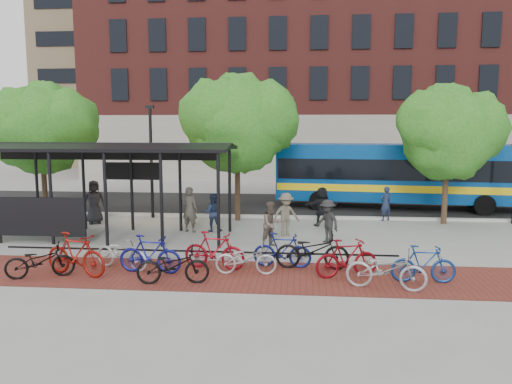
# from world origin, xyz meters

# --- Properties ---
(ground) EXTENTS (160.00, 160.00, 0.00)m
(ground) POSITION_xyz_m (0.00, 0.00, 0.00)
(ground) COLOR #9E9E99
(ground) RESTS_ON ground
(asphalt_street) EXTENTS (160.00, 8.00, 0.01)m
(asphalt_street) POSITION_xyz_m (0.00, 8.00, 0.01)
(asphalt_street) COLOR black
(asphalt_street) RESTS_ON ground
(curb) EXTENTS (160.00, 0.25, 0.12)m
(curb) POSITION_xyz_m (0.00, 4.00, 0.06)
(curb) COLOR #B7B7B2
(curb) RESTS_ON ground
(brick_strip) EXTENTS (24.00, 3.00, 0.01)m
(brick_strip) POSITION_xyz_m (-2.00, -5.00, 0.00)
(brick_strip) COLOR maroon
(brick_strip) RESTS_ON ground
(bike_rack_rail) EXTENTS (12.00, 0.05, 0.95)m
(bike_rack_rail) POSITION_xyz_m (-3.30, -4.10, 0.00)
(bike_rack_rail) COLOR black
(bike_rack_rail) RESTS_ON ground
(building_brick) EXTENTS (55.00, 14.00, 20.00)m
(building_brick) POSITION_xyz_m (10.00, 26.00, 10.00)
(building_brick) COLOR maroon
(building_brick) RESTS_ON ground
(building_tower) EXTENTS (22.00, 22.00, 30.00)m
(building_tower) POSITION_xyz_m (-16.00, 40.00, 15.00)
(building_tower) COLOR #7A664C
(building_tower) RESTS_ON ground
(bus_shelter) EXTENTS (10.60, 3.07, 3.60)m
(bus_shelter) POSITION_xyz_m (-8.13, -0.48, 3.00)
(bus_shelter) COLOR black
(bus_shelter) RESTS_ON ground
(tree_a) EXTENTS (4.90, 4.00, 6.18)m
(tree_a) POSITION_xyz_m (-11.91, 3.35, 4.24)
(tree_a) COLOR #382619
(tree_a) RESTS_ON ground
(tree_b) EXTENTS (5.15, 4.20, 6.47)m
(tree_b) POSITION_xyz_m (-2.90, 3.35, 4.46)
(tree_b) COLOR #382619
(tree_b) RESTS_ON ground
(tree_c) EXTENTS (4.66, 3.80, 5.92)m
(tree_c) POSITION_xyz_m (6.09, 3.35, 4.05)
(tree_c) COLOR #382619
(tree_c) RESTS_ON ground
(lamp_post_left) EXTENTS (0.35, 0.20, 5.12)m
(lamp_post_left) POSITION_xyz_m (-7.00, 3.60, 2.75)
(lamp_post_left) COLOR black
(lamp_post_left) RESTS_ON ground
(bus) EXTENTS (12.37, 3.84, 3.29)m
(bus) POSITION_xyz_m (4.72, 7.22, 1.89)
(bus) COLOR navy
(bus) RESTS_ON ground
(bike_0) EXTENTS (1.94, 1.26, 0.96)m
(bike_0) POSITION_xyz_m (-7.40, -5.69, 0.48)
(bike_0) COLOR black
(bike_0) RESTS_ON ground
(bike_1) EXTENTS (2.14, 1.18, 1.24)m
(bike_1) POSITION_xyz_m (-6.49, -5.40, 0.62)
(bike_1) COLOR maroon
(bike_1) RESTS_ON ground
(bike_2) EXTENTS (1.99, 1.30, 0.99)m
(bike_2) POSITION_xyz_m (-5.44, -4.64, 0.49)
(bike_2) COLOR #B2B1B4
(bike_2) RESTS_ON ground
(bike_3) EXTENTS (1.91, 0.69, 1.12)m
(bike_3) POSITION_xyz_m (-4.47, -4.97, 0.56)
(bike_3) COLOR navy
(bike_3) RESTS_ON ground
(bike_4) EXTENTS (2.02, 0.97, 1.02)m
(bike_4) POSITION_xyz_m (-3.57, -5.88, 0.51)
(bike_4) COLOR black
(bike_4) RESTS_ON ground
(bike_5) EXTENTS (1.94, 0.87, 1.13)m
(bike_5) POSITION_xyz_m (-2.70, -4.39, 0.56)
(bike_5) COLOR maroon
(bike_5) RESTS_ON ground
(bike_6) EXTENTS (1.77, 0.67, 0.92)m
(bike_6) POSITION_xyz_m (-1.72, -4.83, 0.46)
(bike_6) COLOR #AAA9AC
(bike_6) RESTS_ON ground
(bike_7) EXTENTS (1.79, 0.65, 1.05)m
(bike_7) POSITION_xyz_m (-0.71, -4.04, 0.53)
(bike_7) COLOR navy
(bike_7) RESTS_ON ground
(bike_8) EXTENTS (2.18, 0.80, 1.14)m
(bike_8) POSITION_xyz_m (0.18, -4.13, 0.57)
(bike_8) COLOR black
(bike_8) RESTS_ON ground
(bike_9) EXTENTS (1.91, 1.07, 1.10)m
(bike_9) POSITION_xyz_m (1.12, -4.88, 0.55)
(bike_9) COLOR maroon
(bike_9) RESTS_ON ground
(bike_10) EXTENTS (2.17, 1.13, 1.08)m
(bike_10) POSITION_xyz_m (2.04, -5.82, 0.54)
(bike_10) COLOR #9C9C9E
(bike_10) RESTS_ON ground
(bike_11) EXTENTS (1.73, 0.50, 1.04)m
(bike_11) POSITION_xyz_m (3.14, -5.18, 0.52)
(bike_11) COLOR navy
(bike_11) RESTS_ON ground
(pedestrian_0) EXTENTS (1.09, 0.97, 1.88)m
(pedestrian_0) POSITION_xyz_m (-9.09, 1.99, 0.94)
(pedestrian_0) COLOR black
(pedestrian_0) RESTS_ON ground
(pedestrian_1) EXTENTS (0.76, 0.60, 1.82)m
(pedestrian_1) POSITION_xyz_m (-4.58, 0.66, 0.91)
(pedestrian_1) COLOR #433D36
(pedestrian_1) RESTS_ON ground
(pedestrian_2) EXTENTS (0.84, 0.71, 1.54)m
(pedestrian_2) POSITION_xyz_m (-3.69, 0.85, 0.77)
(pedestrian_2) COLOR #1C2842
(pedestrian_2) RESTS_ON ground
(pedestrian_3) EXTENTS (1.24, 1.00, 1.67)m
(pedestrian_3) POSITION_xyz_m (-0.74, 0.26, 0.84)
(pedestrian_3) COLOR brown
(pedestrian_3) RESTS_ON ground
(pedestrian_5) EXTENTS (1.62, 0.85, 1.66)m
(pedestrian_5) POSITION_xyz_m (0.71, 2.36, 0.83)
(pedestrian_5) COLOR black
(pedestrian_5) RESTS_ON ground
(pedestrian_7) EXTENTS (0.67, 0.60, 1.54)m
(pedestrian_7) POSITION_xyz_m (3.59, 3.80, 0.77)
(pedestrian_7) COLOR #1C2643
(pedestrian_7) RESTS_ON ground
(pedestrian_8) EXTENTS (0.99, 0.96, 1.60)m
(pedestrian_8) POSITION_xyz_m (-1.19, -1.50, 0.80)
(pedestrian_8) COLOR brown
(pedestrian_8) RESTS_ON ground
(pedestrian_9) EXTENTS (1.11, 1.16, 1.58)m
(pedestrian_9) POSITION_xyz_m (0.79, -0.72, 0.79)
(pedestrian_9) COLOR black
(pedestrian_9) RESTS_ON ground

